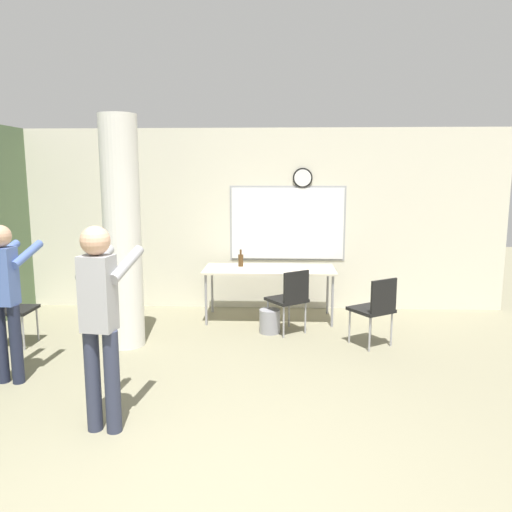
% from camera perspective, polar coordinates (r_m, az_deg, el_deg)
% --- Properties ---
extents(wall_back, '(8.00, 0.15, 2.80)m').
position_cam_1_polar(wall_back, '(7.84, -1.01, 4.17)').
color(wall_back, beige).
rests_on(wall_back, ground_plane).
extents(support_pillar, '(0.45, 0.45, 2.80)m').
position_cam_1_polar(support_pillar, '(6.23, -15.04, 2.51)').
color(support_pillar, silver).
rests_on(support_pillar, ground_plane).
extents(folding_table, '(1.88, 0.79, 0.76)m').
position_cam_1_polar(folding_table, '(7.23, 1.53, -1.76)').
color(folding_table, beige).
rests_on(folding_table, ground_plane).
extents(bottle_on_table, '(0.08, 0.08, 0.25)m').
position_cam_1_polar(bottle_on_table, '(7.36, -1.76, -0.45)').
color(bottle_on_table, '#4C3319').
rests_on(bottle_on_table, folding_table).
extents(waste_bin, '(0.28, 0.28, 0.32)m').
position_cam_1_polar(waste_bin, '(6.75, 1.58, -7.45)').
color(waste_bin, gray).
rests_on(waste_bin, ground_plane).
extents(chair_by_left_wall, '(0.44, 0.44, 0.87)m').
position_cam_1_polar(chair_by_left_wall, '(6.89, -26.41, -5.05)').
color(chair_by_left_wall, black).
rests_on(chair_by_left_wall, ground_plane).
extents(chair_mid_room, '(0.61, 0.61, 0.87)m').
position_cam_1_polar(chair_mid_room, '(6.30, 13.48, -5.61)').
color(chair_mid_room, black).
rests_on(chair_mid_room, ground_plane).
extents(chair_table_right, '(0.61, 0.61, 0.87)m').
position_cam_1_polar(chair_table_right, '(6.62, 3.90, -4.63)').
color(chair_table_right, black).
rests_on(chair_table_right, ground_plane).
extents(person_watching_back, '(0.38, 0.61, 1.62)m').
position_cam_1_polar(person_watching_back, '(5.58, -26.69, -3.60)').
color(person_watching_back, '#1E2338').
rests_on(person_watching_back, ground_plane).
extents(person_playing_front, '(0.44, 0.69, 1.71)m').
position_cam_1_polar(person_playing_front, '(4.23, -17.33, -6.17)').
color(person_playing_front, '#2D3347').
rests_on(person_playing_front, ground_plane).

